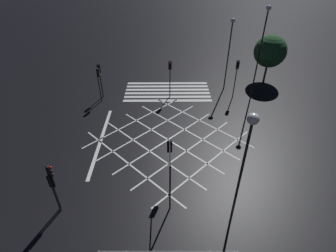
% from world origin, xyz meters
% --- Properties ---
extents(ground_plane, '(200.00, 200.00, 0.00)m').
position_xyz_m(ground_plane, '(0.00, 0.00, 0.00)').
color(ground_plane, black).
extents(road_markings, '(15.25, 19.62, 0.01)m').
position_xyz_m(road_markings, '(0.37, -5.68, 0.00)').
color(road_markings, silver).
rests_on(road_markings, ground_plane).
extents(traffic_light_ne_cross, '(0.36, 0.39, 3.22)m').
position_xyz_m(traffic_light_ne_cross, '(7.27, 7.58, 2.31)').
color(traffic_light_ne_cross, black).
rests_on(traffic_light_ne_cross, ground_plane).
extents(traffic_light_se_main, '(0.39, 0.36, 3.95)m').
position_xyz_m(traffic_light_se_main, '(7.42, -7.25, 2.83)').
color(traffic_light_se_main, black).
rests_on(traffic_light_se_main, ground_plane).
extents(traffic_light_sw_cross, '(0.36, 0.39, 4.51)m').
position_xyz_m(traffic_light_sw_cross, '(-7.58, -7.87, 3.21)').
color(traffic_light_sw_cross, black).
rests_on(traffic_light_sw_cross, ground_plane).
extents(traffic_light_median_north, '(0.36, 2.80, 3.96)m').
position_xyz_m(traffic_light_median_north, '(-0.07, 6.11, 2.93)').
color(traffic_light_median_north, black).
rests_on(traffic_light_median_north, ground_plane).
extents(traffic_light_ne_main, '(0.39, 0.36, 3.96)m').
position_xyz_m(traffic_light_ne_main, '(7.26, 7.45, 2.83)').
color(traffic_light_ne_main, black).
rests_on(traffic_light_ne_main, ground_plane).
extents(traffic_light_se_cross, '(0.36, 0.39, 4.03)m').
position_xyz_m(traffic_light_se_cross, '(7.52, -8.16, 2.88)').
color(traffic_light_se_cross, black).
rests_on(traffic_light_se_cross, ground_plane).
extents(traffic_light_median_south, '(0.36, 0.39, 4.36)m').
position_xyz_m(traffic_light_median_south, '(-0.28, -8.12, 3.11)').
color(traffic_light_median_south, black).
rests_on(traffic_light_median_south, ground_plane).
extents(street_lamp_east, '(0.51, 0.51, 8.26)m').
position_xyz_m(street_lamp_east, '(-6.97, -10.24, 5.83)').
color(street_lamp_east, black).
rests_on(street_lamp_east, ground_plane).
extents(street_lamp_west, '(0.57, 0.57, 8.51)m').
position_xyz_m(street_lamp_west, '(-3.80, 9.00, 6.29)').
color(street_lamp_west, black).
rests_on(street_lamp_west, ground_plane).
extents(street_lamp_far, '(0.48, 0.48, 10.10)m').
position_xyz_m(street_lamp_far, '(-9.36, -7.09, 6.69)').
color(street_lamp_far, black).
rests_on(street_lamp_far, ground_plane).
extents(street_tree_near, '(3.93, 3.93, 5.80)m').
position_xyz_m(street_tree_near, '(-12.67, -12.63, 3.83)').
color(street_tree_near, brown).
rests_on(street_tree_near, ground_plane).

